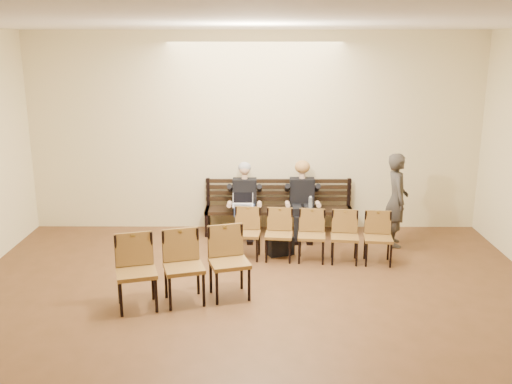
% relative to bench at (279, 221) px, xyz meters
% --- Properties ---
extents(ground, '(10.00, 10.00, 0.00)m').
position_rel_bench_xyz_m(ground, '(-0.42, -4.65, -0.23)').
color(ground, brown).
rests_on(ground, ground).
extents(room_walls, '(8.02, 10.01, 3.51)m').
position_rel_bench_xyz_m(room_walls, '(-0.42, -3.86, 2.31)').
color(room_walls, beige).
rests_on(room_walls, ground).
extents(bench, '(2.60, 0.90, 0.45)m').
position_rel_bench_xyz_m(bench, '(0.00, 0.00, 0.00)').
color(bench, black).
rests_on(bench, ground).
extents(seated_man, '(0.52, 0.71, 1.24)m').
position_rel_bench_xyz_m(seated_man, '(-0.60, -0.12, 0.39)').
color(seated_man, black).
rests_on(seated_man, ground).
extents(seated_woman, '(0.52, 0.73, 1.22)m').
position_rel_bench_xyz_m(seated_woman, '(0.40, -0.12, 0.38)').
color(seated_woman, black).
rests_on(seated_woman, ground).
extents(laptop, '(0.38, 0.31, 0.26)m').
position_rel_bench_xyz_m(laptop, '(-0.63, -0.30, 0.35)').
color(laptop, '#BABABE').
rests_on(laptop, bench).
extents(water_bottle, '(0.08, 0.08, 0.21)m').
position_rel_bench_xyz_m(water_bottle, '(0.52, -0.42, 0.33)').
color(water_bottle, silver).
rests_on(water_bottle, bench).
extents(bag, '(0.48, 0.41, 0.30)m').
position_rel_bench_xyz_m(bag, '(-0.02, -1.05, -0.08)').
color(bag, black).
rests_on(bag, ground).
extents(passerby, '(0.46, 0.67, 1.79)m').
position_rel_bench_xyz_m(passerby, '(1.92, -0.60, 0.67)').
color(passerby, '#322E29').
rests_on(passerby, ground).
extents(chair_row_front, '(1.78, 0.98, 0.95)m').
position_rel_bench_xyz_m(chair_row_front, '(-1.32, -2.81, 0.25)').
color(chair_row_front, brown).
rests_on(chair_row_front, ground).
extents(chair_row_back, '(2.47, 0.68, 0.79)m').
position_rel_bench_xyz_m(chair_row_back, '(0.46, -1.33, 0.17)').
color(chair_row_back, brown).
rests_on(chair_row_back, ground).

